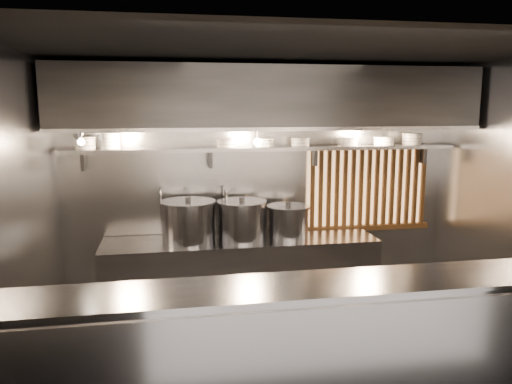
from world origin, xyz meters
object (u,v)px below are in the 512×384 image
object	(u,v)px
heat_lamp	(78,136)
pendant_bulb	(257,142)
stock_pot_left	(242,220)
stock_pot_right	(288,221)
stock_pot_mid	(188,221)

from	to	relation	value
heat_lamp	pendant_bulb	xyz separation A→B (m)	(1.80, 0.35, -0.11)
pendant_bulb	stock_pot_left	distance (m)	0.87
stock_pot_left	stock_pot_right	world-z (taller)	stock_pot_left
pendant_bulb	stock_pot_mid	world-z (taller)	pendant_bulb
heat_lamp	stock_pot_mid	world-z (taller)	heat_lamp
heat_lamp	pendant_bulb	size ratio (longest dim) A/B	1.87
stock_pot_left	stock_pot_mid	xyz separation A→B (m)	(-0.58, 0.00, 0.01)
pendant_bulb	stock_pot_left	size ratio (longest dim) A/B	0.27
stock_pot_left	stock_pot_mid	distance (m)	0.58
pendant_bulb	stock_pot_right	distance (m)	0.95
stock_pot_mid	pendant_bulb	bearing A→B (deg)	5.05
stock_pot_left	stock_pot_right	size ratio (longest dim) A/B	1.14
pendant_bulb	heat_lamp	bearing A→B (deg)	-169.00
heat_lamp	stock_pot_mid	distance (m)	1.43
stock_pot_left	stock_pot_right	distance (m)	0.52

